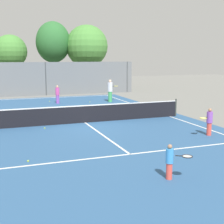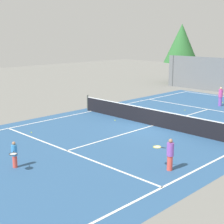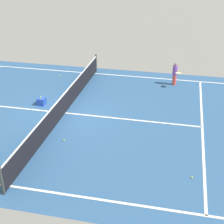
{
  "view_description": "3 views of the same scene",
  "coord_description": "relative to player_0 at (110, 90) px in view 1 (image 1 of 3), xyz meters",
  "views": [
    {
      "loc": [
        -4.75,
        -17.29,
        3.69
      ],
      "look_at": [
        1.38,
        -0.69,
        0.65
      ],
      "focal_mm": 51.52,
      "sensor_mm": 36.0,
      "label": 1
    },
    {
      "loc": [
        12.14,
        -15.54,
        5.29
      ],
      "look_at": [
        -0.51,
        -2.93,
        1.22
      ],
      "focal_mm": 54.62,
      "sensor_mm": 36.0,
      "label": 2
    },
    {
      "loc": [
        -13.42,
        -5.24,
        7.32
      ],
      "look_at": [
        -1.49,
        -2.63,
        1.09
      ],
      "focal_mm": 53.64,
      "sensor_mm": 36.0,
      "label": 3
    }
  ],
  "objects": [
    {
      "name": "player_1",
      "position": [
        -4.12,
        -16.72,
        -0.37
      ],
      "size": [
        0.78,
        0.63,
        1.1
      ],
      "color": "#E54C3F",
      "rests_on": "ground_plane"
    },
    {
      "name": "ground_plane",
      "position": [
        -4.27,
        -7.57,
        -0.95
      ],
      "size": [
        80.0,
        80.0,
        0.0
      ],
      "primitive_type": "plane",
      "color": "slate"
    },
    {
      "name": "tennis_ball_3",
      "position": [
        0.39,
        -5.6,
        -0.92
      ],
      "size": [
        0.07,
        0.07,
        0.07
      ],
      "primitive_type": "sphere",
      "color": "#CCE533",
      "rests_on": "ground_plane"
    },
    {
      "name": "tennis_ball_5",
      "position": [
        -8.03,
        -13.54,
        -0.92
      ],
      "size": [
        0.07,
        0.07,
        0.07
      ],
      "primitive_type": "sphere",
      "color": "#CCE533",
      "rests_on": "ground_plane"
    },
    {
      "name": "tree_2",
      "position": [
        -2.62,
        11.17,
        4.29
      ],
      "size": [
        3.73,
        3.96,
        7.51
      ],
      "color": "brown",
      "rests_on": "ground_plane"
    },
    {
      "name": "player_3",
      "position": [
        0.45,
        -12.49,
        -0.27
      ],
      "size": [
        0.86,
        0.55,
        1.31
      ],
      "color": "#E54C3F",
      "rests_on": "ground_plane"
    },
    {
      "name": "tennis_ball_4",
      "position": [
        -4.71,
        1.84,
        -0.92
      ],
      "size": [
        0.07,
        0.07,
        0.07
      ],
      "primitive_type": "sphere",
      "color": "#CCE533",
      "rests_on": "ground_plane"
    },
    {
      "name": "tree_0",
      "position": [
        0.98,
        10.34,
        3.91
      ],
      "size": [
        4.67,
        4.67,
        7.21
      ],
      "color": "brown",
      "rests_on": "ground_plane"
    },
    {
      "name": "tennis_ball_2",
      "position": [
        -1.69,
        0.29,
        -0.92
      ],
      "size": [
        0.07,
        0.07,
        0.07
      ],
      "primitive_type": "sphere",
      "color": "#CCE533",
      "rests_on": "ground_plane"
    },
    {
      "name": "tree_1",
      "position": [
        -7.12,
        11.77,
        3.28
      ],
      "size": [
        3.56,
        3.56,
        6.04
      ],
      "color": "brown",
      "rests_on": "ground_plane"
    },
    {
      "name": "tennis_net",
      "position": [
        -4.27,
        -7.57,
        -0.44
      ],
      "size": [
        11.9,
        0.1,
        1.1
      ],
      "color": "#333833",
      "rests_on": "ground_plane"
    },
    {
      "name": "court_surface",
      "position": [
        -4.27,
        -7.57,
        -0.95
      ],
      "size": [
        13.0,
        25.0,
        0.01
      ],
      "color": "#2D5684",
      "rests_on": "ground_plane"
    },
    {
      "name": "tennis_ball_1",
      "position": [
        -5.23,
        -2.7,
        -0.92
      ],
      "size": [
        0.07,
        0.07,
        0.07
      ],
      "primitive_type": "sphere",
      "color": "#CCE533",
      "rests_on": "ground_plane"
    },
    {
      "name": "perimeter_fence",
      "position": [
        -4.27,
        6.43,
        0.65
      ],
      "size": [
        18.0,
        0.12,
        3.2
      ],
      "color": "slate",
      "rests_on": "ground_plane"
    },
    {
      "name": "tennis_ball_0",
      "position": [
        -6.66,
        -8.36,
        -0.92
      ],
      "size": [
        0.07,
        0.07,
        0.07
      ],
      "primitive_type": "sphere",
      "color": "#CCE533",
      "rests_on": "ground_plane"
    },
    {
      "name": "ball_crate",
      "position": [
        -3.63,
        -6.11,
        -0.77
      ],
      "size": [
        0.41,
        0.36,
        0.43
      ],
      "color": "blue",
      "rests_on": "ground_plane"
    },
    {
      "name": "player_2",
      "position": [
        -4.27,
        0.57,
        -0.21
      ],
      "size": [
        0.31,
        0.31,
        1.45
      ],
      "color": "purple",
      "rests_on": "ground_plane"
    },
    {
      "name": "player_0",
      "position": [
        0.0,
        0.0,
        0.0
      ],
      "size": [
        0.98,
        0.54,
        1.85
      ],
      "color": "#3FA559",
      "rests_on": "ground_plane"
    }
  ]
}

